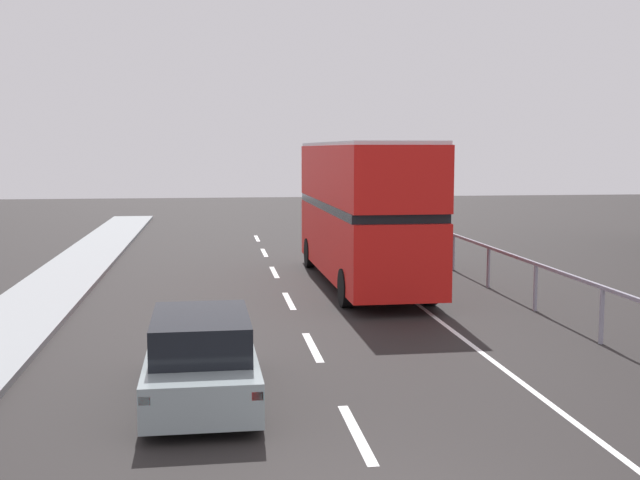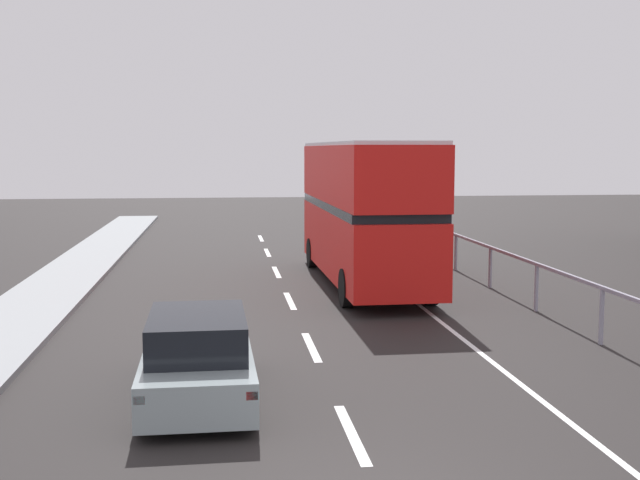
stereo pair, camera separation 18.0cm
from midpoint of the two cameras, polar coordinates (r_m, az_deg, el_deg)
lane_paint_markings at (r=17.85m, az=5.84°, el=-6.72°), size 3.44×46.00×0.01m
bridge_side_railing at (r=19.38m, az=17.19°, el=-2.97°), size 0.10×42.00×1.23m
double_decker_bus_red at (r=24.23m, az=3.33°, el=2.20°), size 2.59×10.16×4.25m
hatchback_car_near at (r=13.39m, az=-8.20°, el=-8.21°), size 1.81×4.38×1.43m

